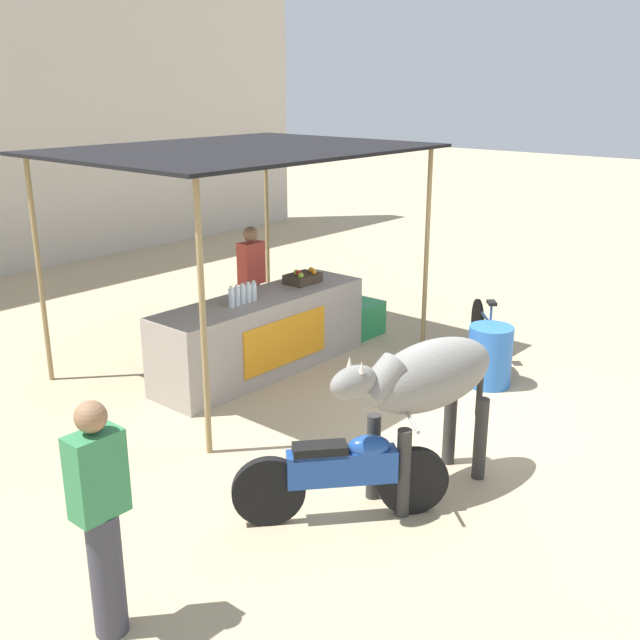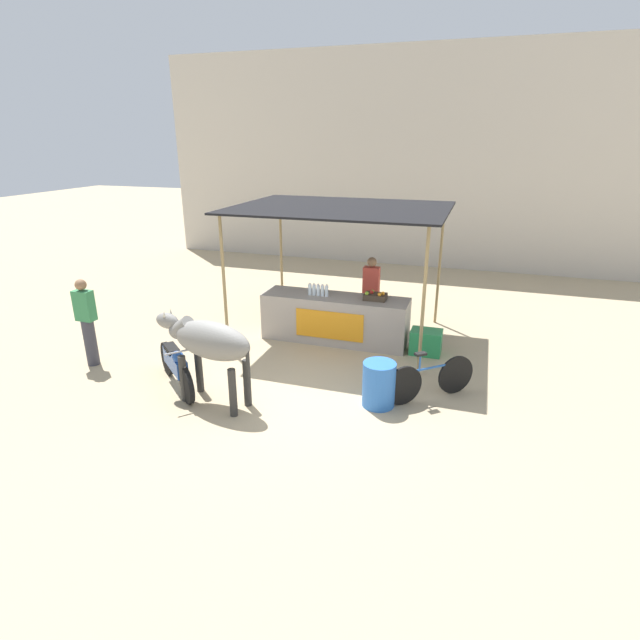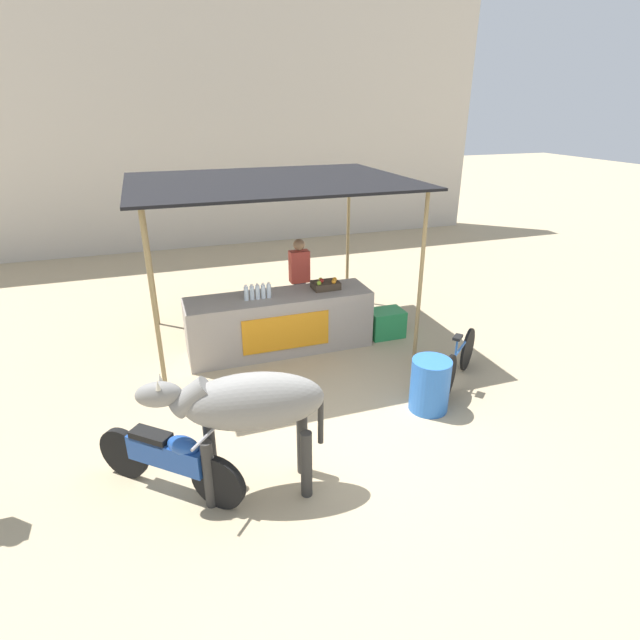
% 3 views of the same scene
% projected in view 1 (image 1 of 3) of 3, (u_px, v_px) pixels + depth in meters
% --- Properties ---
extents(ground_plane, '(60.00, 60.00, 0.00)m').
position_uv_depth(ground_plane, '(408.00, 419.00, 8.03)').
color(ground_plane, tan).
extents(stall_counter, '(3.00, 0.82, 0.96)m').
position_uv_depth(stall_counter, '(262.00, 334.00, 9.25)').
color(stall_counter, '#9E9389').
rests_on(stall_counter, ground).
extents(stall_awning, '(4.20, 3.20, 2.72)m').
position_uv_depth(stall_awning, '(240.00, 157.00, 8.78)').
color(stall_awning, black).
rests_on(stall_awning, ground).
extents(water_bottle_row, '(0.43, 0.07, 0.25)m').
position_uv_depth(water_bottle_row, '(243.00, 294.00, 8.78)').
color(water_bottle_row, silver).
rests_on(water_bottle_row, stall_counter).
extents(fruit_crate, '(0.44, 0.32, 0.18)m').
position_uv_depth(fruit_crate, '(303.00, 278.00, 9.70)').
color(fruit_crate, '#3F3326').
rests_on(fruit_crate, stall_counter).
extents(vendor_behind_counter, '(0.34, 0.22, 1.65)m').
position_uv_depth(vendor_behind_counter, '(252.00, 286.00, 10.02)').
color(vendor_behind_counter, '#383842').
rests_on(vendor_behind_counter, ground).
extents(cooler_box, '(0.60, 0.44, 0.48)m').
position_uv_depth(cooler_box, '(361.00, 319.00, 10.63)').
color(cooler_box, '#268C4C').
rests_on(cooler_box, ground).
extents(water_barrel, '(0.52, 0.52, 0.73)m').
position_uv_depth(water_barrel, '(490.00, 356.00, 8.84)').
color(water_barrel, blue).
rests_on(water_barrel, ground).
extents(cow, '(1.85, 0.76, 1.44)m').
position_uv_depth(cow, '(426.00, 382.00, 6.35)').
color(cow, gray).
rests_on(cow, ground).
extents(motorcycle_parked, '(1.40, 1.25, 0.90)m').
position_uv_depth(motorcycle_parked, '(344.00, 472.00, 6.09)').
color(motorcycle_parked, black).
rests_on(motorcycle_parked, ground).
extents(bicycle_leaning, '(1.28, 1.11, 0.85)m').
position_uv_depth(bicycle_leaning, '(486.00, 334.00, 9.66)').
color(bicycle_leaning, black).
rests_on(bicycle_leaning, ground).
extents(passerby_on_street, '(0.34, 0.22, 1.65)m').
position_uv_depth(passerby_on_street, '(101.00, 519.00, 4.69)').
color(passerby_on_street, '#383842').
rests_on(passerby_on_street, ground).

